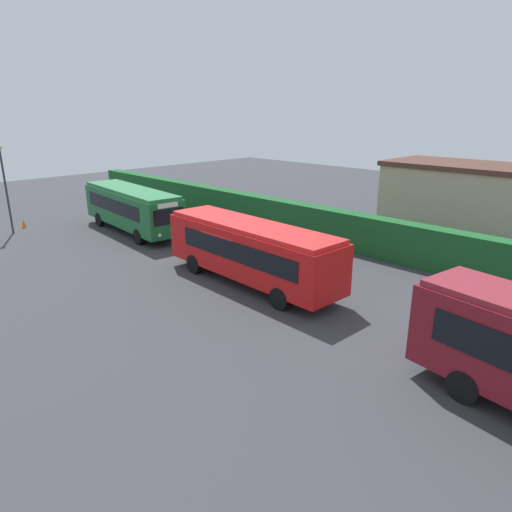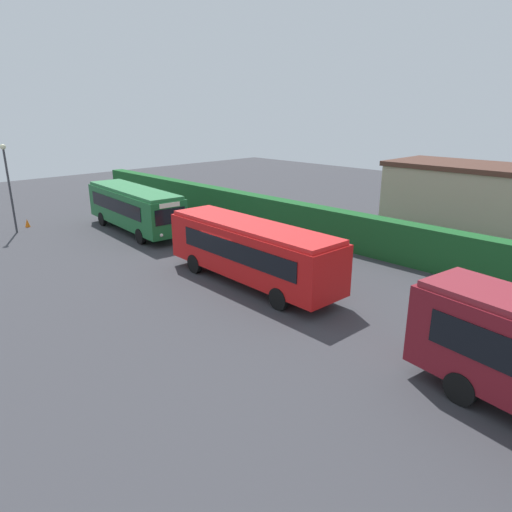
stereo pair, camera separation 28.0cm
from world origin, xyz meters
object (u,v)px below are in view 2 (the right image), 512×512
object	(u,v)px
bus_red	(251,249)
traffic_cone	(27,223)
bus_green	(134,207)
lamppost	(8,179)
person_left	(267,248)

from	to	relation	value
bus_red	traffic_cone	distance (m)	20.05
bus_green	traffic_cone	distance (m)	8.49
bus_red	traffic_cone	size ratio (longest dim) A/B	17.21
lamppost	person_left	bearing A→B (deg)	23.47
bus_green	person_left	size ratio (longest dim) A/B	5.42
bus_green	traffic_cone	size ratio (longest dim) A/B	17.20
person_left	lamppost	xyz separation A→B (m)	(-17.21, -7.47, 2.72)
person_left	bus_red	bearing A→B (deg)	52.36
bus_red	lamppost	distance (m)	19.28
bus_red	person_left	distance (m)	2.91
person_left	traffic_cone	xyz separation A→B (m)	(-18.30, -6.37, -0.71)
lamppost	traffic_cone	bearing A→B (deg)	134.79
bus_green	traffic_cone	xyz separation A→B (m)	(-6.66, -5.05, -1.47)
person_left	lamppost	bearing A→B (deg)	-42.09
bus_green	person_left	world-z (taller)	bus_green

